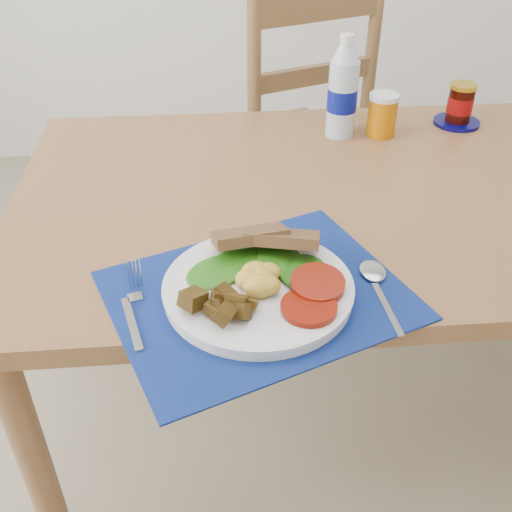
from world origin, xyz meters
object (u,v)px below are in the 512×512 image
at_px(juice_glass, 382,116).
at_px(water_bottle, 343,93).
at_px(jam_on_saucer, 460,107).
at_px(breakfast_plate, 255,286).
at_px(chair_far, 292,113).

bearing_deg(juice_glass, water_bottle, 174.81).
bearing_deg(jam_on_saucer, water_bottle, -172.96).
distance_m(breakfast_plate, juice_glass, 0.73).
height_order(breakfast_plate, jam_on_saucer, jam_on_saucer).
height_order(chair_far, breakfast_plate, chair_far).
bearing_deg(breakfast_plate, water_bottle, 65.57).
relative_size(breakfast_plate, juice_glass, 3.12).
relative_size(water_bottle, jam_on_saucer, 2.09).
xyz_separation_m(chair_far, breakfast_plate, (-0.22, -1.10, 0.16)).
bearing_deg(jam_on_saucer, breakfast_plate, -131.54).
bearing_deg(chair_far, water_bottle, 75.21).
xyz_separation_m(water_bottle, jam_on_saucer, (0.32, 0.04, -0.06)).
xyz_separation_m(chair_far, juice_glass, (0.16, -0.47, 0.18)).
distance_m(breakfast_plate, jam_on_saucer, 0.90).
xyz_separation_m(juice_glass, jam_on_saucer, (0.22, 0.05, -0.00)).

